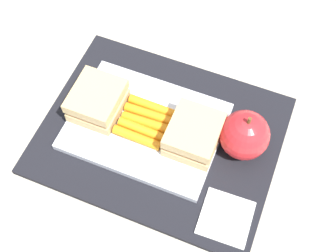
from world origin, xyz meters
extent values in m
plane|color=#B7AD99|center=(0.00, 0.00, 0.00)|extent=(2.40, 2.40, 0.00)
cube|color=black|center=(0.00, 0.00, 0.01)|extent=(0.36, 0.28, 0.01)
cube|color=white|center=(-0.03, 0.00, 0.02)|extent=(0.23, 0.17, 0.01)
cube|color=tan|center=(-0.10, 0.00, 0.03)|extent=(0.07, 0.08, 0.02)
cube|color=pink|center=(-0.10, 0.00, 0.04)|extent=(0.07, 0.07, 0.01)
cube|color=tan|center=(-0.10, 0.00, 0.06)|extent=(0.07, 0.08, 0.02)
cube|color=tan|center=(0.05, 0.00, 0.03)|extent=(0.07, 0.08, 0.02)
cube|color=pink|center=(0.05, 0.00, 0.04)|extent=(0.07, 0.07, 0.01)
cube|color=tan|center=(0.05, 0.00, 0.06)|extent=(0.07, 0.08, 0.02)
cylinder|color=orange|center=(-0.03, -0.03, 0.03)|extent=(0.08, 0.01, 0.02)
cylinder|color=orange|center=(-0.02, -0.01, 0.03)|extent=(0.08, 0.01, 0.02)
cylinder|color=orange|center=(-0.02, 0.00, 0.03)|extent=(0.08, 0.01, 0.02)
cylinder|color=orange|center=(-0.03, 0.02, 0.03)|extent=(0.08, 0.01, 0.02)
cylinder|color=orange|center=(-0.03, 0.03, 0.03)|extent=(0.08, 0.01, 0.02)
sphere|color=red|center=(0.12, 0.02, 0.05)|extent=(0.07, 0.07, 0.07)
cylinder|color=brown|center=(0.12, 0.02, 0.09)|extent=(0.01, 0.00, 0.01)
cube|color=white|center=(0.14, -0.09, 0.01)|extent=(0.07, 0.07, 0.00)
camera|label=1|loc=(0.13, -0.29, 0.60)|focal=46.15mm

